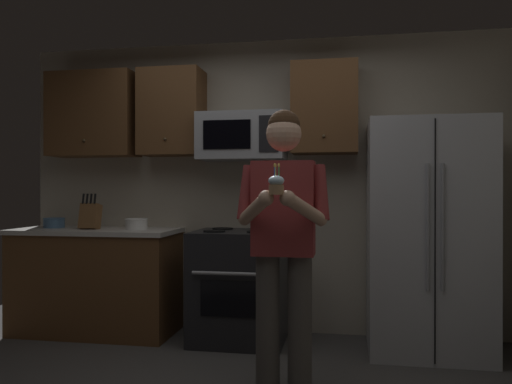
# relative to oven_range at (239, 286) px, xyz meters

# --- Properties ---
(wall_back) EXTENTS (4.40, 0.10, 2.60)m
(wall_back) POSITION_rel_oven_range_xyz_m (0.15, 0.39, 0.84)
(wall_back) COLOR #B7AD99
(wall_back) RESTS_ON ground
(oven_range) EXTENTS (0.76, 0.70, 0.93)m
(oven_range) POSITION_rel_oven_range_xyz_m (0.00, 0.00, 0.00)
(oven_range) COLOR black
(oven_range) RESTS_ON ground
(microwave) EXTENTS (0.74, 0.41, 0.40)m
(microwave) POSITION_rel_oven_range_xyz_m (0.00, 0.12, 1.26)
(microwave) COLOR #9EA0A5
(refrigerator) EXTENTS (0.90, 0.75, 1.80)m
(refrigerator) POSITION_rel_oven_range_xyz_m (1.50, -0.04, 0.44)
(refrigerator) COLOR #B7BABF
(refrigerator) RESTS_ON ground
(cabinet_row_upper) EXTENTS (2.78, 0.36, 0.76)m
(cabinet_row_upper) POSITION_rel_oven_range_xyz_m (-0.57, 0.17, 1.49)
(cabinet_row_upper) COLOR brown
(counter_left) EXTENTS (1.44, 0.66, 0.92)m
(counter_left) POSITION_rel_oven_range_xyz_m (-1.30, 0.02, 0.00)
(counter_left) COLOR brown
(counter_left) RESTS_ON ground
(knife_block) EXTENTS (0.16, 0.15, 0.32)m
(knife_block) POSITION_rel_oven_range_xyz_m (-1.33, -0.03, 0.57)
(knife_block) COLOR brown
(knife_block) RESTS_ON counter_left
(bowl_large_white) EXTENTS (0.20, 0.20, 0.09)m
(bowl_large_white) POSITION_rel_oven_range_xyz_m (-0.93, 0.03, 0.51)
(bowl_large_white) COLOR white
(bowl_large_white) RESTS_ON counter_left
(bowl_small_colored) EXTENTS (0.19, 0.19, 0.09)m
(bowl_small_colored) POSITION_rel_oven_range_xyz_m (-1.73, 0.06, 0.51)
(bowl_small_colored) COLOR #4C7299
(bowl_small_colored) RESTS_ON counter_left
(person) EXTENTS (0.60, 0.48, 1.76)m
(person) POSITION_rel_oven_range_xyz_m (0.50, -1.05, 0.53)
(person) COLOR #4C4742
(person) RESTS_ON ground
(cupcake) EXTENTS (0.09, 0.09, 0.17)m
(cupcake) POSITION_rel_oven_range_xyz_m (0.50, -1.38, 0.83)
(cupcake) COLOR #A87F56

